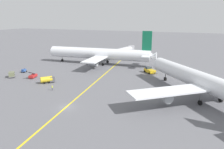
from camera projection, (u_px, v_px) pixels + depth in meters
name	position (u px, v px, depth m)	size (l,w,h in m)	color
ground_plane	(66.00, 107.00, 58.39)	(600.00, 600.00, 0.00)	slate
taxiway_stripe	(81.00, 95.00, 67.87)	(0.50, 120.00, 0.01)	yellow
airliner_at_gate_left	(99.00, 54.00, 110.15)	(56.77, 39.15, 16.67)	white
airliner_being_pushed	(205.00, 82.00, 62.34)	(41.01, 45.94, 15.22)	white
pushback_tug	(149.00, 70.00, 93.48)	(7.03, 7.20, 2.84)	gold
gse_container_dolly_flat	(12.00, 74.00, 86.73)	(3.78, 3.85, 2.15)	slate
gse_fuel_bowser_stubby	(48.00, 79.00, 79.37)	(4.58, 4.97, 2.40)	gold
gse_belt_loader_portside	(33.00, 76.00, 86.13)	(2.81, 5.07, 3.02)	red
gse_gpu_cart_small	(24.00, 71.00, 94.57)	(1.85, 2.29, 1.90)	#2D5199
ground_crew_wing_walker_right	(52.00, 88.00, 71.52)	(0.36, 0.36, 1.74)	#4C4C51
jet_bridge	(127.00, 49.00, 132.31)	(6.29, 17.11, 5.76)	#B7B7BC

